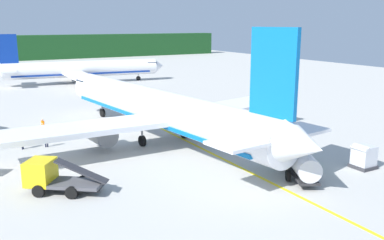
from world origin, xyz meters
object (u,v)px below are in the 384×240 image
at_px(airliner_foreground, 159,109).
at_px(service_truck_fuel, 52,176).
at_px(airliner_mid_apron, 81,69).
at_px(crew_marshaller, 22,139).
at_px(service_truck_catering, 299,160).
at_px(crew_loader_left, 43,125).
at_px(cargo_container_mid, 364,157).
at_px(crew_loader_right, 46,138).

height_order(airliner_foreground, service_truck_fuel, airliner_foreground).
bearing_deg(airliner_mid_apron, crew_marshaller, -111.81).
bearing_deg(service_truck_catering, crew_loader_left, 122.35).
relative_size(service_truck_fuel, crew_loader_left, 3.44).
xyz_separation_m(airliner_mid_apron, crew_loader_left, (-14.72, -38.77, -1.91)).
bearing_deg(airliner_foreground, crew_marshaller, 164.96).
distance_m(service_truck_fuel, cargo_container_mid, 25.51).
xyz_separation_m(airliner_foreground, crew_loader_right, (-11.00, 3.17, -2.41)).
bearing_deg(airliner_foreground, cargo_container_mid, -55.53).
height_order(airliner_mid_apron, crew_loader_left, airliner_mid_apron).
xyz_separation_m(airliner_foreground, airliner_mid_apron, (4.47, 47.73, -0.50)).
bearing_deg(crew_loader_right, cargo_container_mid, -41.50).
bearing_deg(crew_loader_left, service_truck_fuel, -98.24).
distance_m(airliner_foreground, service_truck_catering, 16.48).
height_order(airliner_foreground, crew_marshaller, airliner_foreground).
relative_size(service_truck_catering, crew_loader_right, 3.87).
bearing_deg(cargo_container_mid, crew_marshaller, 140.62).
bearing_deg(service_truck_catering, crew_loader_right, 131.04).
relative_size(service_truck_catering, crew_marshaller, 3.61).
bearing_deg(service_truck_fuel, airliner_mid_apron, 73.04).
bearing_deg(service_truck_fuel, crew_marshaller, 91.57).
relative_size(airliner_mid_apron, crew_marshaller, 19.90).
distance_m(cargo_container_mid, crew_marshaller, 31.94).
relative_size(service_truck_fuel, crew_loader_right, 3.45).
relative_size(airliner_mid_apron, crew_loader_left, 21.30).
height_order(service_truck_fuel, crew_marshaller, service_truck_fuel).
bearing_deg(airliner_foreground, service_truck_fuel, -144.78).
bearing_deg(crew_loader_right, crew_marshaller, 170.17).
xyz_separation_m(airliner_foreground, service_truck_fuel, (-12.87, -9.08, -2.20)).
distance_m(service_truck_fuel, crew_marshaller, 12.64).
distance_m(crew_loader_left, crew_loader_right, 5.85).
height_order(service_truck_fuel, crew_loader_right, service_truck_fuel).
xyz_separation_m(service_truck_fuel, service_truck_catering, (18.11, -6.41, 0.21)).
bearing_deg(crew_loader_right, airliner_foreground, -16.06).
bearing_deg(crew_loader_left, cargo_container_mid, -49.76).
distance_m(airliner_foreground, crew_loader_right, 11.70).
relative_size(airliner_foreground, service_truck_fuel, 7.25).
bearing_deg(crew_marshaller, airliner_mid_apron, 68.19).
xyz_separation_m(airliner_foreground, crew_loader_left, (-10.25, 8.96, -2.41)).
bearing_deg(crew_loader_left, airliner_mid_apron, 69.21).
bearing_deg(airliner_mid_apron, crew_loader_left, -110.79).
bearing_deg(crew_loader_right, airliner_mid_apron, 70.86).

